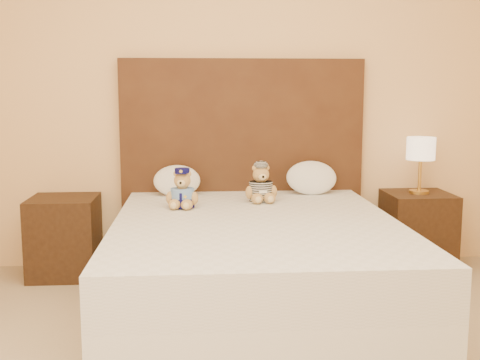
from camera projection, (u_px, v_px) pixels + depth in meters
name	position (u px, v px, depth m)	size (l,w,h in m)	color
bed	(256.00, 267.00, 3.45)	(1.60, 2.00, 0.55)	white
headboard	(242.00, 163.00, 4.38)	(1.75, 0.08, 1.50)	#462815
nightstand_left	(64.00, 237.00, 4.15)	(0.45, 0.45, 0.55)	#352011
nightstand_right	(417.00, 231.00, 4.33)	(0.45, 0.45, 0.55)	#352011
lamp	(421.00, 151.00, 4.24)	(0.20, 0.20, 0.40)	gold
teddy_police	(182.00, 188.00, 3.74)	(0.21, 0.20, 0.25)	#AE8543
teddy_prisoner	(261.00, 183.00, 3.94)	(0.22, 0.21, 0.25)	#AE8543
pillow_left	(177.00, 179.00, 4.18)	(0.33, 0.21, 0.23)	white
pillow_right	(311.00, 176.00, 4.24)	(0.36, 0.23, 0.25)	white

